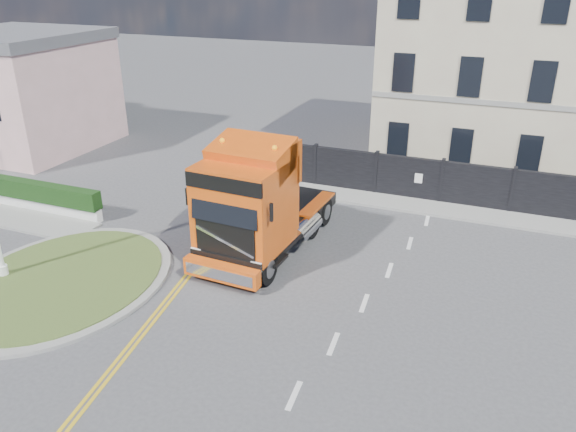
% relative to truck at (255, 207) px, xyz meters
% --- Properties ---
extents(ground, '(120.00, 120.00, 0.00)m').
position_rel_truck_xyz_m(ground, '(1.61, -1.22, -1.99)').
color(ground, '#424244').
rests_on(ground, ground).
extents(traffic_island, '(6.80, 6.80, 0.17)m').
position_rel_truck_xyz_m(traffic_island, '(-5.39, -4.22, -1.91)').
color(traffic_island, gray).
rests_on(traffic_island, ground).
extents(hedge_wall, '(8.00, 0.55, 1.35)m').
position_rel_truck_xyz_m(hedge_wall, '(-11.39, 0.28, -1.25)').
color(hedge_wall, silver).
rests_on(hedge_wall, ground).
extents(pavement_side, '(8.50, 1.80, 0.10)m').
position_rel_truck_xyz_m(pavement_side, '(-11.39, -0.82, -1.94)').
color(pavement_side, gray).
rests_on(pavement_side, ground).
extents(seaside_bldg_pink, '(8.00, 8.00, 6.00)m').
position_rel_truck_xyz_m(seaside_bldg_pink, '(-18.39, 7.78, 1.01)').
color(seaside_bldg_pink, beige).
rests_on(seaside_bldg_pink, ground).
extents(hoarding_fence, '(18.80, 0.25, 2.00)m').
position_rel_truck_xyz_m(hoarding_fence, '(8.16, 7.78, -0.99)').
color(hoarding_fence, black).
rests_on(hoarding_fence, ground).
extents(georgian_building, '(12.30, 10.30, 12.80)m').
position_rel_truck_xyz_m(georgian_building, '(7.61, 15.28, 3.78)').
color(georgian_building, beige).
rests_on(georgian_building, ground).
extents(pavement_far, '(20.00, 1.60, 0.12)m').
position_rel_truck_xyz_m(pavement_far, '(7.61, 6.88, -1.93)').
color(pavement_far, gray).
rests_on(pavement_far, ground).
extents(truck, '(3.16, 7.56, 4.45)m').
position_rel_truck_xyz_m(truck, '(0.00, 0.00, 0.00)').
color(truck, black).
rests_on(truck, ground).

